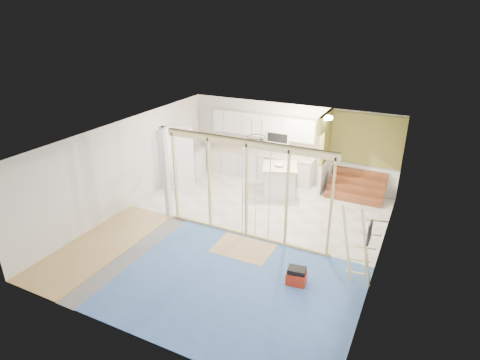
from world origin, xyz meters
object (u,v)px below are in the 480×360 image
at_px(fridge, 176,158).
at_px(island, 279,181).
at_px(toolbox, 297,276).
at_px(ladder, 359,247).

bearing_deg(fridge, island, 19.92).
relative_size(fridge, island, 1.47).
bearing_deg(toolbox, fridge, 140.74).
bearing_deg(fridge, ladder, -14.94).
relative_size(island, ladder, 0.77).
bearing_deg(ladder, fridge, 168.47).
bearing_deg(ladder, island, 142.96).
xyz_separation_m(toolbox, ladder, (1.09, 0.61, 0.70)).
bearing_deg(toolbox, island, 108.24).
distance_m(fridge, island, 3.40).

